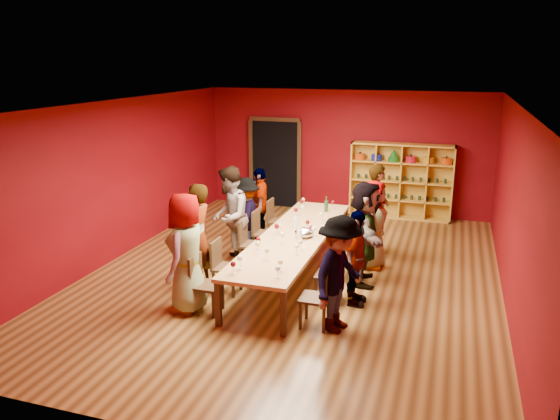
# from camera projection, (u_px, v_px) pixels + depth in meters

# --- Properties ---
(room_shell) EXTENTS (7.10, 9.10, 3.04)m
(room_shell) POSITION_uv_depth(u_px,v_px,m) (294.00, 193.00, 9.33)
(room_shell) COLOR #583717
(room_shell) RESTS_ON ground
(tasting_table) EXTENTS (1.10, 4.50, 0.75)m
(tasting_table) POSITION_uv_depth(u_px,v_px,m) (294.00, 238.00, 9.55)
(tasting_table) COLOR #B3804A
(tasting_table) RESTS_ON ground
(doorway) EXTENTS (1.40, 0.17, 2.30)m
(doorway) POSITION_uv_depth(u_px,v_px,m) (276.00, 163.00, 14.03)
(doorway) COLOR black
(doorway) RESTS_ON ground
(shelving_unit) EXTENTS (2.40, 0.40, 1.80)m
(shelving_unit) POSITION_uv_depth(u_px,v_px,m) (401.00, 177.00, 13.02)
(shelving_unit) COLOR gold
(shelving_unit) RESTS_ON ground
(chair_person_left_0) EXTENTS (0.42, 0.42, 0.89)m
(chair_person_left_0) POSITION_uv_depth(u_px,v_px,m) (202.00, 281.00, 8.22)
(chair_person_left_0) COLOR #301E10
(chair_person_left_0) RESTS_ON ground
(person_left_0) EXTENTS (0.53, 0.92, 1.84)m
(person_left_0) POSITION_uv_depth(u_px,v_px,m) (187.00, 253.00, 8.17)
(person_left_0) COLOR #4E4E53
(person_left_0) RESTS_ON ground
(chair_person_left_1) EXTENTS (0.42, 0.42, 0.89)m
(chair_person_left_1) POSITION_uv_depth(u_px,v_px,m) (222.00, 264.00, 8.91)
(chair_person_left_1) COLOR #301E10
(chair_person_left_1) RESTS_ON ground
(person_left_1) EXTENTS (0.58, 0.72, 1.80)m
(person_left_1) POSITION_uv_depth(u_px,v_px,m) (197.00, 237.00, 8.93)
(person_left_1) COLOR #505156
(person_left_1) RESTS_ON ground
(chair_person_left_2) EXTENTS (0.42, 0.42, 0.89)m
(chair_person_left_2) POSITION_uv_depth(u_px,v_px,m) (249.00, 241.00, 10.00)
(chair_person_left_2) COLOR #301E10
(chair_person_left_2) RESTS_ON ground
(person_left_2) EXTENTS (0.68, 0.99, 1.86)m
(person_left_2) POSITION_uv_depth(u_px,v_px,m) (229.00, 217.00, 9.99)
(person_left_2) COLOR #C5848F
(person_left_2) RESTS_ON ground
(chair_person_left_3) EXTENTS (0.42, 0.42, 0.89)m
(chair_person_left_3) POSITION_uv_depth(u_px,v_px,m) (261.00, 230.00, 10.63)
(chair_person_left_3) COLOR #301E10
(chair_person_left_3) RESTS_ON ground
(person_left_3) EXTENTS (0.57, 1.04, 1.52)m
(person_left_3) POSITION_uv_depth(u_px,v_px,m) (246.00, 216.00, 10.65)
(person_left_3) COLOR #48484D
(person_left_3) RESTS_ON ground
(chair_person_left_4) EXTENTS (0.42, 0.42, 0.89)m
(chair_person_left_4) POSITION_uv_depth(u_px,v_px,m) (275.00, 218.00, 11.43)
(chair_person_left_4) COLOR #301E10
(chair_person_left_4) RESTS_ON ground
(person_left_4) EXTENTS (0.68, 0.99, 1.54)m
(person_left_4) POSITION_uv_depth(u_px,v_px,m) (260.00, 204.00, 11.46)
(person_left_4) COLOR #C38290
(person_left_4) RESTS_ON ground
(chair_person_right_0) EXTENTS (0.42, 0.42, 0.89)m
(chair_person_right_0) POSITION_uv_depth(u_px,v_px,m) (321.00, 295.00, 7.74)
(chair_person_right_0) COLOR #301E10
(chair_person_right_0) RESTS_ON ground
(person_right_0) EXTENTS (0.74, 1.17, 1.68)m
(person_right_0) POSITION_uv_depth(u_px,v_px,m) (339.00, 274.00, 7.57)
(person_right_0) COLOR silver
(person_right_0) RESTS_ON ground
(chair_person_right_1) EXTENTS (0.42, 0.42, 0.89)m
(chair_person_right_1) POSITION_uv_depth(u_px,v_px,m) (334.00, 272.00, 8.56)
(chair_person_right_1) COLOR #301E10
(chair_person_right_1) RESTS_ON ground
(person_right_1) EXTENTS (0.43, 0.90, 1.52)m
(person_right_1) POSITION_uv_depth(u_px,v_px,m) (355.00, 258.00, 8.39)
(person_right_1) COLOR #5C79BF
(person_right_1) RESTS_ON ground
(chair_person_right_2) EXTENTS (0.42, 0.42, 0.89)m
(chair_person_right_2) POSITION_uv_depth(u_px,v_px,m) (345.00, 253.00, 9.38)
(chair_person_right_2) COLOR #301E10
(chair_person_right_2) RESTS_ON ground
(person_right_2) EXTENTS (0.77, 1.72, 1.79)m
(person_right_2) POSITION_uv_depth(u_px,v_px,m) (365.00, 233.00, 9.17)
(person_right_2) COLOR #515157
(person_right_2) RESTS_ON ground
(chair_person_right_3) EXTENTS (0.42, 0.42, 0.89)m
(chair_person_right_3) POSITION_uv_depth(u_px,v_px,m) (354.00, 239.00, 10.09)
(chair_person_right_3) COLOR #301E10
(chair_person_right_3) RESTS_ON ground
(person_right_3) EXTENTS (0.50, 0.83, 1.63)m
(person_right_3) POSITION_uv_depth(u_px,v_px,m) (373.00, 225.00, 9.90)
(person_right_3) COLOR silver
(person_right_3) RESTS_ON ground
(chair_person_right_4) EXTENTS (0.42, 0.42, 0.89)m
(chair_person_right_4) POSITION_uv_depth(u_px,v_px,m) (361.00, 227.00, 10.80)
(chair_person_right_4) COLOR #301E10
(chair_person_right_4) RESTS_ON ground
(person_right_4) EXTENTS (0.53, 0.69, 1.78)m
(person_right_4) POSITION_uv_depth(u_px,v_px,m) (378.00, 210.00, 10.60)
(person_right_4) COLOR #5071A6
(person_right_4) RESTS_ON ground
(wine_glass_0) EXTENTS (0.08, 0.08, 0.20)m
(wine_glass_0) POSITION_uv_depth(u_px,v_px,m) (296.00, 210.00, 10.55)
(wine_glass_0) COLOR white
(wine_glass_0) RESTS_ON tasting_table
(wine_glass_1) EXTENTS (0.09, 0.09, 0.21)m
(wine_glass_1) POSITION_uv_depth(u_px,v_px,m) (258.00, 244.00, 8.60)
(wine_glass_1) COLOR white
(wine_glass_1) RESTS_ON tasting_table
(wine_glass_2) EXTENTS (0.09, 0.09, 0.22)m
(wine_glass_2) POSITION_uv_depth(u_px,v_px,m) (240.00, 259.00, 7.95)
(wine_glass_2) COLOR white
(wine_glass_2) RESTS_ON tasting_table
(wine_glass_3) EXTENTS (0.08, 0.08, 0.19)m
(wine_glass_3) POSITION_uv_depth(u_px,v_px,m) (308.00, 223.00, 9.78)
(wine_glass_3) COLOR white
(wine_glass_3) RESTS_ON tasting_table
(wine_glass_4) EXTENTS (0.09, 0.09, 0.22)m
(wine_glass_4) POSITION_uv_depth(u_px,v_px,m) (302.00, 202.00, 11.12)
(wine_glass_4) COLOR white
(wine_glass_4) RESTS_ON tasting_table
(wine_glass_5) EXTENTS (0.09, 0.09, 0.22)m
(wine_glass_5) POSITION_uv_depth(u_px,v_px,m) (277.00, 227.00, 9.46)
(wine_glass_5) COLOR white
(wine_glass_5) RESTS_ON tasting_table
(wine_glass_6) EXTENTS (0.08, 0.08, 0.20)m
(wine_glass_6) POSITION_uv_depth(u_px,v_px,m) (267.00, 251.00, 8.32)
(wine_glass_6) COLOR white
(wine_glass_6) RESTS_ON tasting_table
(wine_glass_7) EXTENTS (0.07, 0.07, 0.18)m
(wine_glass_7) POSITION_uv_depth(u_px,v_px,m) (303.00, 200.00, 11.34)
(wine_glass_7) COLOR white
(wine_glass_7) RESTS_ON tasting_table
(wine_glass_8) EXTENTS (0.08, 0.08, 0.21)m
(wine_glass_8) POSITION_uv_depth(u_px,v_px,m) (314.00, 229.00, 9.36)
(wine_glass_8) COLOR white
(wine_glass_8) RESTS_ON tasting_table
(wine_glass_9) EXTENTS (0.08, 0.08, 0.19)m
(wine_glass_9) POSITION_uv_depth(u_px,v_px,m) (300.00, 243.00, 8.73)
(wine_glass_9) COLOR white
(wine_glass_9) RESTS_ON tasting_table
(wine_glass_10) EXTENTS (0.08, 0.08, 0.20)m
(wine_glass_10) POSITION_uv_depth(u_px,v_px,m) (258.00, 240.00, 8.82)
(wine_glass_10) COLOR white
(wine_glass_10) RESTS_ON tasting_table
(wine_glass_11) EXTENTS (0.07, 0.07, 0.19)m
(wine_glass_11) POSITION_uv_depth(u_px,v_px,m) (297.00, 247.00, 8.54)
(wine_glass_11) COLOR white
(wine_glass_11) RESTS_ON tasting_table
(wine_glass_12) EXTENTS (0.07, 0.07, 0.18)m
(wine_glass_12) POSITION_uv_depth(u_px,v_px,m) (280.00, 226.00, 9.59)
(wine_glass_12) COLOR white
(wine_glass_12) RESTS_ON tasting_table
(wine_glass_13) EXTENTS (0.08, 0.08, 0.19)m
(wine_glass_13) POSITION_uv_depth(u_px,v_px,m) (333.00, 203.00, 11.11)
(wine_glass_13) COLOR white
(wine_glass_13) RESTS_ON tasting_table
(wine_glass_14) EXTENTS (0.08, 0.08, 0.20)m
(wine_glass_14) POSITION_uv_depth(u_px,v_px,m) (321.00, 215.00, 10.24)
(wine_glass_14) COLOR white
(wine_glass_14) RESTS_ON tasting_table
(wine_glass_15) EXTENTS (0.09, 0.09, 0.21)m
(wine_glass_15) POSITION_uv_depth(u_px,v_px,m) (302.00, 208.00, 10.67)
(wine_glass_15) COLOR white
(wine_glass_15) RESTS_ON tasting_table
(wine_glass_16) EXTENTS (0.08, 0.08, 0.19)m
(wine_glass_16) POSITION_uv_depth(u_px,v_px,m) (280.00, 263.00, 7.87)
(wine_glass_16) COLOR white
(wine_glass_16) RESTS_ON tasting_table
(wine_glass_17) EXTENTS (0.08, 0.08, 0.20)m
(wine_glass_17) POSITION_uv_depth(u_px,v_px,m) (233.00, 265.00, 7.77)
(wine_glass_17) COLOR white
(wine_glass_17) RESTS_ON tasting_table
(wine_glass_18) EXTENTS (0.09, 0.09, 0.22)m
(wine_glass_18) POSITION_uv_depth(u_px,v_px,m) (282.00, 235.00, 9.01)
(wine_glass_18) COLOR white
(wine_glass_18) RESTS_ON tasting_table
(wine_glass_19) EXTENTS (0.08, 0.08, 0.19)m
(wine_glass_19) POSITION_uv_depth(u_px,v_px,m) (311.00, 228.00, 9.45)
(wine_glass_19) COLOR white
(wine_glass_19) RESTS_ON tasting_table
(wine_glass_20) EXTENTS (0.07, 0.07, 0.18)m
(wine_glass_20) POSITION_uv_depth(u_px,v_px,m) (278.00, 269.00, 7.64)
(wine_glass_20) COLOR white
(wine_glass_20) RESTS_ON tasting_table
(spittoon_bowl) EXTENTS (0.33, 0.33, 0.18)m
(spittoon_bowl) POSITION_uv_depth(u_px,v_px,m) (304.00, 233.00, 9.41)
(spittoon_bowl) COLOR silver
(spittoon_bowl) RESTS_ON tasting_table
(carafe_a) EXTENTS (0.10, 0.10, 0.23)m
(carafe_a) POSITION_uv_depth(u_px,v_px,m) (295.00, 223.00, 9.89)
(carafe_a) COLOR white
(carafe_a) RESTS_ON tasting_table
(carafe_b) EXTENTS (0.10, 0.10, 0.24)m
(carafe_b) POSITION_uv_depth(u_px,v_px,m) (299.00, 235.00, 9.18)
(carafe_b) COLOR white
(carafe_b) RESTS_ON tasting_table
(wine_bottle) EXTENTS (0.08, 0.08, 0.31)m
(wine_bottle) POSITION_uv_depth(u_px,v_px,m) (326.00, 206.00, 10.96)
(wine_bottle) COLOR #153A1B
(wine_bottle) RESTS_ON tasting_table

